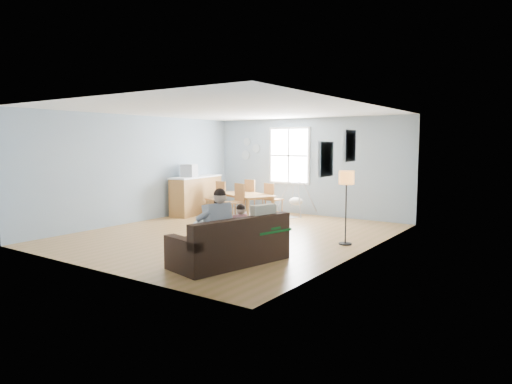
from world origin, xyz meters
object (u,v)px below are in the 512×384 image
Objects in this scene: dining_table at (245,205)px; monitor at (189,171)px; sofa at (232,247)px; chair_se at (236,199)px; storage_cube at (232,251)px; chair_ne at (272,197)px; baby_swing at (296,201)px; counter at (196,195)px; chair_sw at (218,196)px; father at (213,224)px; toddler at (238,222)px; chair_nw at (252,193)px; floor_lamp at (346,184)px.

monitor is at bearing -121.54° from dining_table.
sofa is 2.24× the size of chair_se.
dining_table is 3.81× the size of monitor.
storage_cube is at bearing -47.00° from sofa.
baby_swing reaches higher than chair_ne.
storage_cube is at bearing -42.18° from counter.
chair_sw reaches higher than sofa.
monitor is 0.46× the size of baby_swing.
storage_cube is at bearing 35.44° from father.
father reaches higher than storage_cube.
dining_table is at bearing 36.00° from chair_sw.
storage_cube is (0.09, -0.27, -0.43)m from toddler.
toddler is 5.11m from chair_ne.
chair_sw is 0.73m from counter.
monitor reaches higher than chair_nw.
monitor reaches higher than sofa.
sofa is 0.10m from storage_cube.
father is 0.47m from toddler.
floor_lamp is 5.20m from monitor.
sofa is at bearing -81.95° from toddler.
sofa is 1.25× the size of dining_table.
dining_table is 1.43m from baby_swing.
floor_lamp is 5.38m from counter.
storage_cube is at bearing -32.64° from dining_table.
chair_sw is at bearing 162.72° from chair_se.
sofa is 5.30m from chair_ne.
chair_nw is 1.06× the size of chair_ne.
chair_nw is (-2.93, 5.28, -0.14)m from father.
toddler is 5.07m from chair_sw.
toddler is 0.45× the size of dining_table.
chair_ne is (-3.23, 2.34, -0.70)m from floor_lamp.
floor_lamp is 4.05m from chair_ne.
chair_nw is at bearing 119.03° from father.
chair_sw is 0.89m from chair_se.
baby_swing is at bearing 55.38° from dining_table.
monitor is at bearing 140.27° from sofa.
sofa is 2.77× the size of toddler.
father is 5.45m from chair_ne.
toddler reaches higher than baby_swing.
dining_table is (-2.95, 4.40, 0.06)m from storage_cube.
chair_ne is at bearing 59.94° from dining_table.
floor_lamp is 2.83m from storage_cube.
storage_cube is 0.54× the size of chair_sw.
father is at bearing -35.96° from dining_table.
chair_se is 1.00× the size of chair_nw.
monitor reaches higher than chair_sw.
monitor is (-3.96, 3.70, 0.56)m from father.
monitor is at bearing 168.85° from floor_lamp.
father is 6.04m from chair_nw.
dining_table is 1.90× the size of chair_ne.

